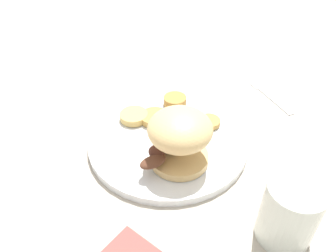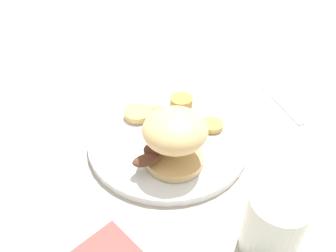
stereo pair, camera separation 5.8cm
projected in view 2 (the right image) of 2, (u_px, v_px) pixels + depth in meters
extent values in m
plane|color=#B2A899|center=(168.00, 143.00, 0.61)|extent=(4.00, 4.00, 0.00)
cylinder|color=white|center=(168.00, 140.00, 0.60)|extent=(0.29, 0.29, 0.01)
torus|color=white|center=(168.00, 138.00, 0.60)|extent=(0.29, 0.29, 0.01)
cylinder|color=tan|center=(174.00, 158.00, 0.54)|extent=(0.10, 0.10, 0.01)
ellipsoid|color=#563323|center=(166.00, 144.00, 0.54)|extent=(0.05, 0.05, 0.01)
ellipsoid|color=#563323|center=(172.00, 140.00, 0.55)|extent=(0.04, 0.04, 0.02)
ellipsoid|color=#563323|center=(171.00, 135.00, 0.56)|extent=(0.03, 0.02, 0.02)
ellipsoid|color=#4C281E|center=(151.00, 151.00, 0.53)|extent=(0.04, 0.04, 0.02)
ellipsoid|color=#563323|center=(146.00, 160.00, 0.51)|extent=(0.05, 0.03, 0.01)
ellipsoid|color=#E5C17F|center=(175.00, 130.00, 0.50)|extent=(0.10, 0.10, 0.06)
cylinder|color=tan|center=(158.00, 117.00, 0.63)|extent=(0.05, 0.05, 0.01)
cylinder|color=tan|center=(212.00, 125.00, 0.61)|extent=(0.04, 0.04, 0.01)
cylinder|color=tan|center=(196.00, 127.00, 0.61)|extent=(0.04, 0.04, 0.01)
cylinder|color=#DBB766|center=(138.00, 114.00, 0.64)|extent=(0.05, 0.05, 0.01)
cylinder|color=#BC8942|center=(181.00, 101.00, 0.67)|extent=(0.05, 0.05, 0.02)
cube|color=silver|center=(287.00, 109.00, 0.69)|extent=(0.03, 0.11, 0.00)
cube|color=silver|center=(269.00, 90.00, 0.74)|extent=(0.03, 0.05, 0.00)
cylinder|color=silver|center=(273.00, 225.00, 0.41)|extent=(0.08, 0.08, 0.10)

